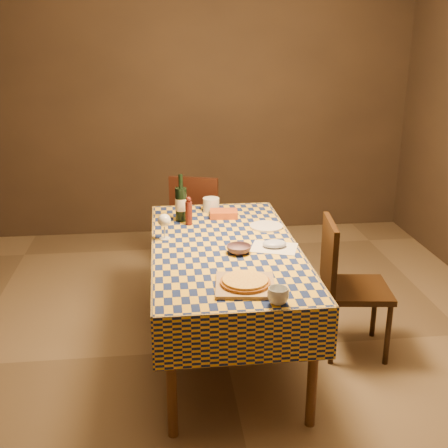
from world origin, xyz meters
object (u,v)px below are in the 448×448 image
Objects in this scene: cutting_board at (245,285)px; chair_far at (197,219)px; pizza at (245,281)px; white_plate at (266,226)px; wine_bottle at (181,203)px; chair_right at (345,280)px; dining_table at (225,256)px; bowl at (239,249)px.

chair_far is at bearing 93.80° from cutting_board.
pizza is 1.00m from white_plate.
wine_bottle reaches higher than chair_right.
chair_right is at bearing -5.89° from dining_table.
cutting_board is at bearing -144.08° from chair_right.
dining_table is at bearing 174.11° from chair_right.
bowl is 0.44× the size of wine_bottle.
wine_bottle is at bearing -102.34° from chair_far.
wine_bottle reaches higher than bowl.
bowl is (0.04, 0.49, -0.01)m from pizza.
bowl is 1.46m from chair_far.
chair_right is at bearing 35.92° from cutting_board.
white_plate is (0.59, -0.22, -0.12)m from wine_bottle.
dining_table is at bearing 93.32° from pizza.
cutting_board is at bearing -86.20° from chair_far.
bowl is 0.17× the size of chair_far.
wine_bottle is (-0.29, 1.17, 0.12)m from cutting_board.
bowl is at bearing -83.48° from chair_far.
bowl reaches higher than cutting_board.
wine_bottle reaches higher than pizza.
white_plate reaches higher than dining_table.
chair_right is at bearing 4.24° from bowl.
dining_table is 5.31× the size of wine_bottle.
wine_bottle is at bearing 115.85° from bowl.
bowl is 0.53m from white_plate.
chair_right is at bearing 35.92° from pizza.
cutting_board is 0.99× the size of pizza.
cutting_board is 0.97m from chair_right.
chair_right is at bearing -30.76° from wine_bottle.
white_plate is (0.26, 0.46, -0.02)m from bowl.
cutting_board is at bearing -75.98° from wine_bottle.
chair_right is (0.76, 0.55, -0.26)m from cutting_board.
white_plate is at bearing 44.05° from dining_table.
chair_far is at bearing 113.55° from white_plate.
wine_bottle is at bearing 149.24° from chair_right.
pizza reaches higher than cutting_board.
bowl is at bearing -61.90° from dining_table.
wine_bottle is (-0.29, 1.17, 0.10)m from pizza.
chair_far reaches higher than cutting_board.
chair_right reaches higher than white_plate.
white_plate is (0.30, 0.95, -0.00)m from cutting_board.
white_plate is at bearing 138.68° from chair_right.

